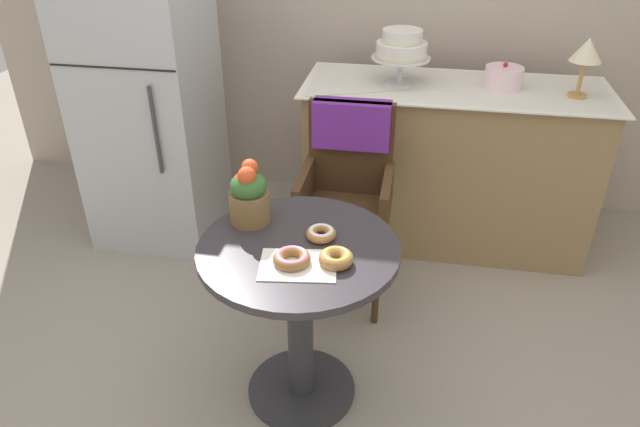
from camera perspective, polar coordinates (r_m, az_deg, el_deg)
The scene contains 13 objects.
ground_plane at distance 2.52m, azimuth -1.80°, elevation -16.87°, with size 8.00×8.00×0.00m, color gray.
cafe_table at distance 2.18m, azimuth -2.01°, elevation -7.81°, with size 0.72×0.72×0.72m.
wicker_chair at distance 2.72m, azimuth 2.75°, elevation 4.02°, with size 0.42×0.45×0.95m.
paper_napkin at distance 1.95m, azimuth -2.17°, elevation -5.07°, with size 0.26×0.19×0.00m, color white.
donut_front at distance 1.95m, azimuth 1.58°, elevation -4.34°, with size 0.12×0.12×0.04m.
donut_mid at distance 2.08m, azimuth 0.10°, elevation -1.92°, with size 0.11×0.11×0.04m.
donut_side at distance 1.95m, azimuth -2.85°, elevation -4.35°, with size 0.13×0.13×0.04m.
flower_vase at distance 2.15m, azimuth -6.96°, elevation 1.86°, with size 0.15×0.15×0.24m.
display_counter at distance 3.28m, azimuth 12.27°, elevation 4.60°, with size 1.56×0.62×0.90m.
tiered_cake_stand at distance 3.06m, azimuth 7.98°, elevation 15.73°, with size 0.30×0.30×0.28m.
round_layer_cake at distance 3.15m, azimuth 17.50°, elevation 12.58°, with size 0.19×0.19×0.13m.
table_lamp at distance 3.10m, azimuth 24.64°, elevation 14.12°, with size 0.15×0.15×0.28m.
refrigerator at distance 3.27m, azimuth -16.60°, elevation 11.42°, with size 0.64×0.63×1.70m.
Camera 1 is at (0.37, -1.66, 1.87)m, focal length 32.72 mm.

